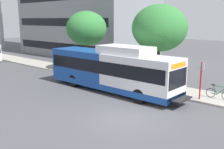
% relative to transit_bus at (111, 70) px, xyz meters
% --- Properties ---
extents(ground_plane, '(120.00, 120.00, 0.00)m').
position_rel_transit_bus_xyz_m(ground_plane, '(-3.92, 3.38, -1.70)').
color(ground_plane, '#4C4C51').
extents(sidewalk_curb, '(3.00, 56.00, 0.14)m').
position_rel_transit_bus_xyz_m(sidewalk_curb, '(3.08, 1.38, -1.63)').
color(sidewalk_curb, '#A8A399').
rests_on(sidewalk_curb, ground).
extents(transit_bus, '(2.58, 12.25, 3.65)m').
position_rel_transit_bus_xyz_m(transit_bus, '(0.00, 0.00, 0.00)').
color(transit_bus, white).
rests_on(transit_bus, ground).
extents(bus_stop_sign_pole, '(0.10, 0.36, 2.60)m').
position_rel_transit_bus_xyz_m(bus_stop_sign_pole, '(2.08, -6.35, -0.05)').
color(bus_stop_sign_pole, red).
rests_on(bus_stop_sign_pole, sidewalk_curb).
extents(bicycle_parked, '(0.52, 1.76, 1.02)m').
position_rel_transit_bus_xyz_m(bicycle_parked, '(3.00, -7.30, -1.14)').
color(bicycle_parked, black).
rests_on(bicycle_parked, sidewalk_curb).
extents(street_tree_near_stop, '(4.50, 4.50, 6.65)m').
position_rel_transit_bus_xyz_m(street_tree_near_stop, '(3.73, -1.92, 3.16)').
color(street_tree_near_stop, '#4C3823').
rests_on(street_tree_near_stop, sidewalk_curb).
extents(street_tree_mid_block, '(4.22, 4.22, 6.30)m').
position_rel_transit_bus_xyz_m(street_tree_mid_block, '(4.02, 7.12, 2.93)').
color(street_tree_mid_block, '#4C3823').
rests_on(street_tree_mid_block, sidewalk_curb).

